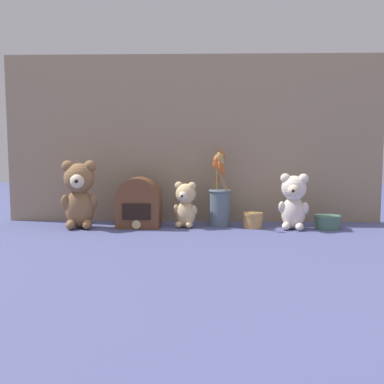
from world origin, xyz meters
TOP-DOWN VIEW (x-y plane):
  - ground_plane at (0.00, 0.00)m, footprint 4.00×4.00m
  - backdrop_wall at (0.00, 0.17)m, footprint 1.63×0.02m
  - teddy_bear_large at (-0.46, -0.01)m, footprint 0.15×0.14m
  - teddy_bear_medium at (0.41, -0.01)m, footprint 0.13×0.11m
  - teddy_bear_small at (-0.03, 0.02)m, footprint 0.11×0.10m
  - flower_vase at (0.11, 0.06)m, footprint 0.10×0.15m
  - vintage_radio at (-0.22, 0.03)m, footprint 0.18×0.13m
  - decorative_tin_tall at (0.25, 0.02)m, footprint 0.08×0.08m
  - decorative_tin_short at (0.55, 0.01)m, footprint 0.10×0.10m

SIDE VIEW (x-z plane):
  - ground_plane at x=0.00m, z-range 0.00..0.00m
  - decorative_tin_short at x=0.55m, z-range 0.00..0.05m
  - decorative_tin_tall at x=0.25m, z-range 0.00..0.06m
  - vintage_radio at x=-0.22m, z-range -0.01..0.20m
  - teddy_bear_small at x=-0.03m, z-range 0.00..0.19m
  - flower_vase at x=0.11m, z-range -0.05..0.27m
  - teddy_bear_medium at x=0.41m, z-range 0.00..0.23m
  - teddy_bear_large at x=-0.46m, z-range 0.01..0.28m
  - backdrop_wall at x=0.00m, z-range 0.00..0.72m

